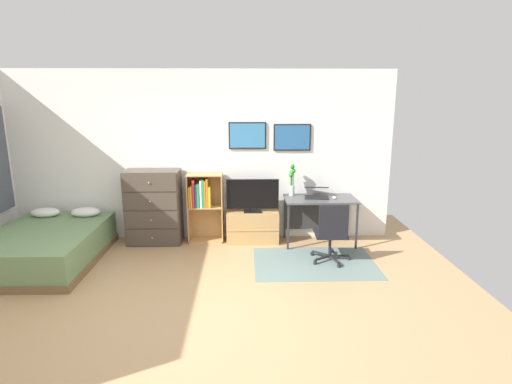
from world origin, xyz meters
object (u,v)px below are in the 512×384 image
object	(u,v)px
dresser	(154,207)
desk	(319,205)
bookshelf	(203,201)
office_chair	(332,232)
bed	(46,246)
bamboo_vase	(292,179)
television	(253,196)
tv_stand	(253,226)
laptop	(316,193)
computer_mouse	(334,198)

from	to	relation	value
dresser	desk	world-z (taller)	dresser
bookshelf	office_chair	xyz separation A→B (m)	(1.87, -0.94, -0.20)
bed	bookshelf	bearing A→B (deg)	20.95
dresser	bed	bearing A→B (deg)	-150.69
bamboo_vase	television	bearing A→B (deg)	-171.23
bed	office_chair	size ratio (longest dim) A/B	2.27
dresser	bookshelf	xyz separation A→B (m)	(0.77, 0.06, 0.07)
tv_stand	television	bearing A→B (deg)	-90.00
television	laptop	world-z (taller)	television
dresser	desk	bearing A→B (deg)	-0.25
desk	office_chair	bearing A→B (deg)	-88.19
dresser	bamboo_vase	xyz separation A→B (m)	(2.18, 0.09, 0.42)
tv_stand	desk	xyz separation A→B (m)	(1.05, -0.03, 0.36)
bookshelf	laptop	world-z (taller)	bookshelf
office_chair	computer_mouse	xyz separation A→B (m)	(0.19, 0.76, 0.30)
dresser	office_chair	xyz separation A→B (m)	(2.64, -0.88, -0.13)
dresser	desk	size ratio (longest dim) A/B	1.06
desk	dresser	bearing A→B (deg)	179.75
tv_stand	office_chair	bearing A→B (deg)	-39.74
television	computer_mouse	size ratio (longest dim) A/B	7.92
desk	computer_mouse	xyz separation A→B (m)	(0.21, -0.12, 0.15)
tv_stand	laptop	world-z (taller)	laptop
laptop	bamboo_vase	bearing A→B (deg)	173.82
bed	laptop	bearing A→B (deg)	10.84
bookshelf	tv_stand	xyz separation A→B (m)	(0.78, -0.05, -0.41)
dresser	laptop	bearing A→B (deg)	0.01
bed	dresser	distance (m)	1.59
dresser	bamboo_vase	distance (m)	2.23
office_chair	laptop	size ratio (longest dim) A/B	1.93
desk	laptop	size ratio (longest dim) A/B	2.49
bed	television	bearing A→B (deg)	14.37
bookshelf	office_chair	world-z (taller)	bookshelf
bed	office_chair	xyz separation A→B (m)	(4.00, -0.12, 0.22)
laptop	bamboo_vase	xyz separation A→B (m)	(-0.38, 0.09, 0.20)
dresser	television	size ratio (longest dim) A/B	1.43
bed	bamboo_vase	bearing A→B (deg)	13.37
bed	laptop	distance (m)	4.04
laptop	bed	bearing A→B (deg)	-162.11
bookshelf	office_chair	distance (m)	2.10
bookshelf	bamboo_vase	bearing A→B (deg)	1.19
desk	office_chair	size ratio (longest dim) A/B	1.29
bookshelf	laptop	xyz separation A→B (m)	(1.79, -0.06, 0.15)
television	office_chair	bearing A→B (deg)	-39.04
desk	bamboo_vase	size ratio (longest dim) A/B	2.16
bed	bamboo_vase	xyz separation A→B (m)	(3.54, 0.85, 0.76)
bed	computer_mouse	xyz separation A→B (m)	(4.18, 0.63, 0.52)
bookshelf	computer_mouse	distance (m)	2.06
television	bamboo_vase	size ratio (longest dim) A/B	1.61
television	bamboo_vase	distance (m)	0.68
television	tv_stand	bearing A→B (deg)	90.00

